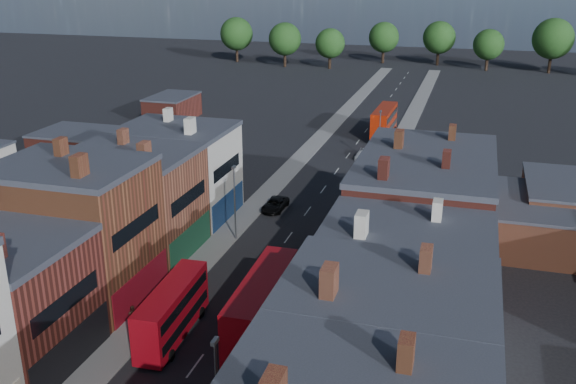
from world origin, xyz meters
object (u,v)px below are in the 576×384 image
Objects in this scene: bus_1 at (262,306)px; car_3 at (362,155)px; bus_0 at (172,310)px; bus_2 at (384,121)px; car_1 at (243,339)px; ped_3 at (338,284)px; car_2 at (275,204)px; ped_1 at (133,315)px.

car_3 is at bearing 89.97° from bus_1.
bus_0 is 52.42m from car_3.
car_1 is (-1.13, -64.97, -2.13)m from bus_2.
bus_2 reaches higher than ped_3.
bus_1 reaches higher than bus_0.
bus_1 is 1.03× the size of bus_2.
car_2 is 21.37m from ped_3.
ped_3 is (14.81, 9.58, 0.16)m from ped_1.
bus_2 reaches higher than car_3.
car_1 is at bearing 135.35° from ped_3.
bus_2 is at bearing 88.09° from car_3.
ped_3 is at bearing 39.68° from bus_0.
bus_1 reaches higher than car_1.
bus_0 is at bearing -87.62° from car_2.
car_2 is 3.01× the size of ped_1.
bus_0 reaches higher than car_3.
car_2 is 24.70m from car_3.
car_1 is 28.49m from car_2.
car_2 is at bearing 103.96° from bus_1.
bus_0 is 5.91m from car_1.
bus_2 is 65.64m from ped_1.
ped_1 is at bearing -179.41° from car_1.
car_1 is 11.17m from ped_3.
bus_2 reaches higher than car_1.
bus_0 is 14.97m from ped_3.
ped_3 is at bearing 63.39° from car_1.
bus_2 is 65.02m from car_1.
bus_0 is 6.14× the size of ped_1.
ped_1 is at bearing -96.50° from car_3.
bus_2 is 13.44m from car_3.
car_2 is at bearing -100.30° from car_3.
ped_1 is (-9.49, 0.22, 0.40)m from car_1.
bus_1 is 27.43m from car_2.
car_3 is (5.45, 52.11, -1.75)m from bus_0.
car_1 is 1.66× the size of ped_3.
bus_1 is at bearing -73.26° from car_2.
car_2 is at bearing 104.41° from car_1.
bus_2 is at bearing -11.79° from ped_3.
car_3 is at bearing 80.90° from bus_0.
car_3 is at bearing 92.10° from car_1.
bus_0 is at bearing -94.59° from bus_2.
bus_2 is 3.58× the size of car_1.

